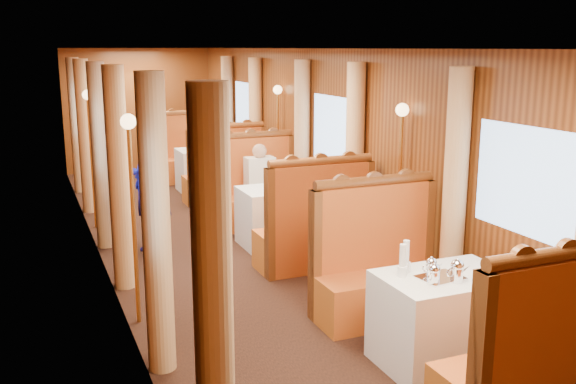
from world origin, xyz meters
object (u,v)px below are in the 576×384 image
banquette_far_fwd (225,177)px  rose_vase_mid (283,175)px  banquette_mid_fwd (314,233)px  teapot_right (457,274)px  banquette_near_aft (380,274)px  passenger (261,178)px  banquette_near_fwd (537,371)px  banquette_far_aft (194,158)px  rose_vase_far (210,139)px  table_near (444,319)px  teapot_back (431,269)px  teapot_left (434,277)px  tea_tray (440,278)px  table_mid (281,216)px  table_far (208,170)px  fruit_plate (495,274)px  steward (149,179)px  banquette_mid_aft (255,196)px

banquette_far_fwd → rose_vase_mid: 2.56m
banquette_mid_fwd → teapot_right: 2.67m
rose_vase_mid → banquette_near_aft: bearing=-90.4°
rose_vase_mid → passenger: passenger is taller
banquette_near_fwd → banquette_far_aft: (0.00, 9.03, 0.00)m
rose_vase_far → banquette_far_fwd: bearing=-91.9°
banquette_near_aft → banquette_far_fwd: (0.00, 4.97, 0.00)m
table_near → banquette_mid_fwd: (0.00, 2.49, 0.05)m
table_near → teapot_right: (-0.02, -0.15, 0.44)m
teapot_back → banquette_far_fwd: bearing=96.1°
banquette_far_fwd → banquette_far_aft: bearing=90.0°
banquette_mid_fwd → teapot_left: banquette_mid_fwd is taller
tea_tray → table_mid: bearing=88.5°
banquette_mid_fwd → table_far: 4.51m
banquette_near_fwd → teapot_back: 1.12m
table_far → fruit_plate: 7.18m
table_mid → banquette_near_fwd: bearing=-90.0°
tea_tray → teapot_back: 0.10m
passenger → teapot_back: bearing=-91.7°
steward → teapot_back: bearing=16.2°
banquette_mid_fwd → teapot_right: size_ratio=7.90×
teapot_right → rose_vase_mid: rose_vase_mid is taller
banquette_mid_fwd → rose_vase_far: size_ratio=3.72×
table_near → banquette_far_aft: banquette_far_aft is taller
table_mid → fruit_plate: bearing=-84.7°
rose_vase_far → passenger: bearing=-90.7°
fruit_plate → rose_vase_far: 7.14m
banquette_mid_fwd → banquette_near_fwd: bearing=-90.0°
banquette_mid_aft → passenger: banquette_mid_aft is taller
banquette_mid_aft → teapot_left: bearing=-92.6°
teapot_left → fruit_plate: size_ratio=0.65×
banquette_near_fwd → tea_tray: (-0.09, 0.97, 0.33)m
table_near → tea_tray: size_ratio=3.09×
banquette_far_aft → rose_vase_mid: size_ratio=3.72×
fruit_plate → steward: bearing=116.9°
table_near → table_far: size_ratio=1.00×
banquette_near_fwd → teapot_left: bearing=103.6°
banquette_near_aft → teapot_back: bearing=-97.4°
rose_vase_far → table_near: bearing=-90.3°
banquette_near_aft → fruit_plate: (0.34, -1.17, 0.35)m
banquette_far_fwd → banquette_far_aft: same height
banquette_mid_fwd → fruit_plate: banquette_mid_fwd is taller
table_near → steward: size_ratio=0.56×
banquette_near_aft → banquette_far_aft: (0.00, 7.00, 0.00)m
banquette_far_aft → passenger: bearing=-90.0°
passenger → teapot_right: bearing=-90.3°
banquette_far_fwd → fruit_plate: 6.16m
banquette_far_aft → rose_vase_far: banquette_far_aft is taller
banquette_mid_fwd → rose_vase_mid: 1.11m
fruit_plate → rose_vase_mid: rose_vase_mid is taller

